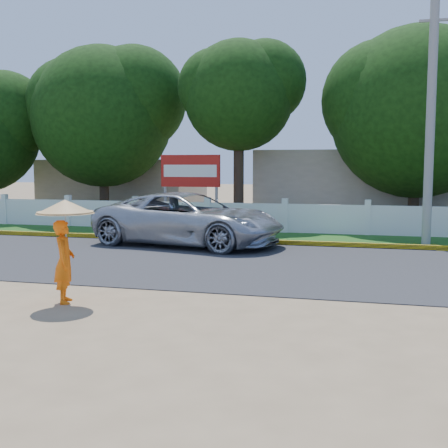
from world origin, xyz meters
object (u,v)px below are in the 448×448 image
(utility_pole, at_px, (431,122))
(monk_with_parasol, at_px, (65,236))
(vehicle, at_px, (189,219))
(billboard, at_px, (190,175))

(utility_pole, relative_size, monk_with_parasol, 4.01)
(vehicle, bearing_deg, billboard, 28.02)
(vehicle, height_order, billboard, billboard)
(utility_pole, xyz_separation_m, monk_with_parasol, (-7.26, -9.50, -2.62))
(utility_pole, xyz_separation_m, billboard, (-8.86, 3.15, -1.73))
(vehicle, xyz_separation_m, billboard, (-1.54, 5.02, 1.30))
(billboard, bearing_deg, utility_pole, -19.54)
(monk_with_parasol, height_order, billboard, billboard)
(vehicle, height_order, monk_with_parasol, monk_with_parasol)
(utility_pole, height_order, monk_with_parasol, utility_pole)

